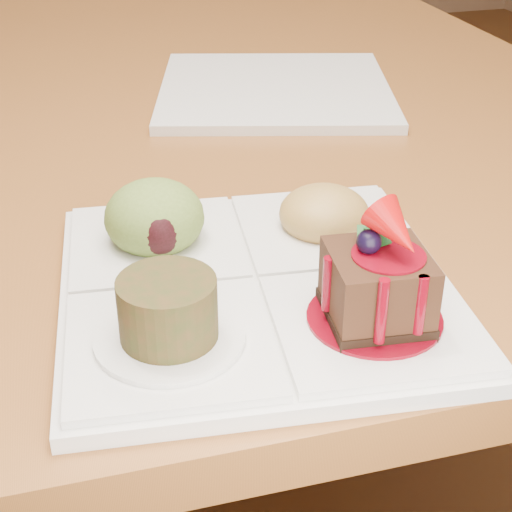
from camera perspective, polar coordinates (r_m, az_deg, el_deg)
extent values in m
plane|color=brown|center=(1.64, -4.84, -10.86)|extent=(6.00, 6.00, 0.00)
cube|color=brown|center=(1.28, -6.26, 14.55)|extent=(1.00, 1.80, 0.04)
cylinder|color=brown|center=(2.27, 1.73, 11.78)|extent=(0.06, 0.06, 0.71)
cylinder|color=black|center=(1.88, 13.82, 1.50)|extent=(0.03, 0.03, 0.39)
cube|color=silver|center=(0.59, 0.00, -2.45)|extent=(0.31, 0.31, 0.01)
cube|color=silver|center=(0.54, 8.57, -4.83)|extent=(0.15, 0.15, 0.01)
cube|color=silver|center=(0.52, -6.26, -6.39)|extent=(0.15, 0.15, 0.01)
cube|color=silver|center=(0.63, -7.26, 0.99)|extent=(0.15, 0.15, 0.01)
cube|color=silver|center=(0.65, 4.93, 2.02)|extent=(0.15, 0.15, 0.01)
cylinder|color=#680310|center=(0.54, 8.60, -4.46)|extent=(0.09, 0.09, 0.00)
cube|color=black|center=(0.54, 8.63, -4.18)|extent=(0.07, 0.07, 0.01)
cube|color=black|center=(0.52, 8.84, -1.89)|extent=(0.07, 0.07, 0.04)
cylinder|color=#680310|center=(0.51, 9.03, 0.17)|extent=(0.05, 0.05, 0.00)
sphere|color=black|center=(0.51, 8.22, 1.04)|extent=(0.02, 0.02, 0.02)
cone|color=#B00B0B|center=(0.50, 10.19, 1.80)|extent=(0.04, 0.05, 0.04)
cube|color=#114416|center=(0.52, 8.84, 1.48)|extent=(0.01, 0.02, 0.01)
cube|color=#114416|center=(0.52, 7.97, 1.48)|extent=(0.02, 0.02, 0.01)
cylinder|color=#680310|center=(0.49, 9.13, -4.00)|extent=(0.01, 0.01, 0.05)
cylinder|color=#680310|center=(0.50, 11.89, -3.52)|extent=(0.01, 0.01, 0.04)
cylinder|color=#680310|center=(0.52, 5.24, -2.03)|extent=(0.01, 0.01, 0.04)
cylinder|color=silver|center=(0.52, -6.29, -5.94)|extent=(0.10, 0.10, 0.00)
cylinder|color=#462A14|center=(0.50, -6.44, -3.83)|extent=(0.06, 0.06, 0.04)
cylinder|color=#3F1D0D|center=(0.49, -6.53, -2.39)|extent=(0.05, 0.05, 0.00)
ellipsoid|color=olive|center=(0.62, -7.40, 2.81)|extent=(0.08, 0.08, 0.06)
ellipsoid|color=black|center=(0.60, -7.01, 1.70)|extent=(0.04, 0.03, 0.04)
ellipsoid|color=#A2713A|center=(0.65, 4.99, 3.07)|extent=(0.07, 0.07, 0.04)
cube|color=#CB6D0E|center=(0.66, 6.18, 3.64)|extent=(0.02, 0.02, 0.02)
cube|color=#5C811C|center=(0.66, 5.06, 4.23)|extent=(0.02, 0.02, 0.02)
cube|color=#CB6D0E|center=(0.66, 3.67, 4.11)|extent=(0.02, 0.02, 0.02)
cube|color=#5C811C|center=(0.64, 3.58, 3.46)|extent=(0.02, 0.02, 0.02)
cube|color=#CB6D0E|center=(0.63, 4.31, 2.84)|extent=(0.02, 0.02, 0.02)
cube|color=#5C811C|center=(0.63, 5.72, 2.53)|extent=(0.02, 0.02, 0.02)
cube|color=#CB6D0E|center=(0.64, 6.13, 3.15)|extent=(0.02, 0.02, 0.02)
cube|color=silver|center=(1.01, 1.39, 12.00)|extent=(0.35, 0.35, 0.01)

